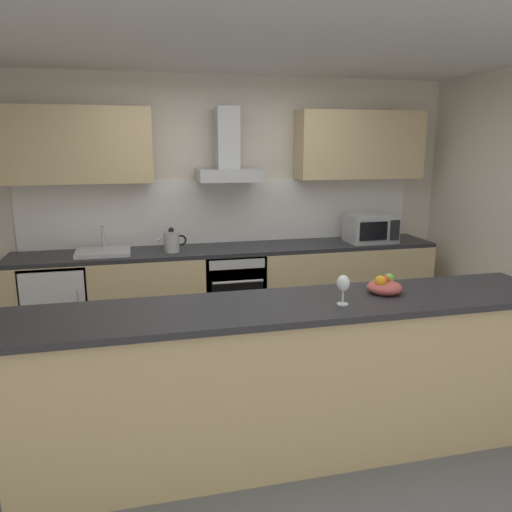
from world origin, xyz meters
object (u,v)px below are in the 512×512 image
sink (103,251)px  kettle (172,241)px  range_hood (228,158)px  oven (232,290)px  microwave (371,228)px  wine_glass (343,284)px  refrigerator (59,306)px  fruit_bowl (384,286)px

sink → kettle: size_ratio=1.73×
kettle → range_hood: bearing=15.4°
oven → microwave: 1.61m
sink → wine_glass: bearing=-56.9°
microwave → kettle: size_ratio=1.73×
oven → kettle: (-0.59, -0.03, 0.55)m
microwave → kettle: (-2.10, -0.01, -0.04)m
oven → kettle: 0.81m
refrigerator → kettle: bearing=-1.6°
sink → range_hood: size_ratio=0.69×
microwave → sink: size_ratio=1.00×
refrigerator → fruit_bowl: size_ratio=3.86×
sink → microwave: bearing=-0.8°
fruit_bowl → sink: bearing=131.0°
microwave → refrigerator: bearing=179.5°
oven → wine_glass: size_ratio=4.50×
oven → sink: bearing=179.5°
refrigerator → range_hood: bearing=4.5°
microwave → kettle: microwave is taller
microwave → kettle: 2.10m
oven → range_hood: bearing=90.0°
range_hood → fruit_bowl: bearing=-75.3°
kettle → wine_glass: 2.35m
fruit_bowl → range_hood: bearing=104.7°
kettle → range_hood: size_ratio=0.40×
wine_glass → fruit_bowl: (0.35, 0.16, -0.08)m
kettle → fruit_bowl: kettle is taller
refrigerator → fruit_bowl: fruit_bowl is taller
microwave → wine_glass: size_ratio=2.81×
oven → range_hood: (0.00, 0.13, 1.33)m
oven → fruit_bowl: fruit_bowl is taller
refrigerator → sink: size_ratio=1.70×
sink → oven: bearing=-0.5°
microwave → sink: 2.74m
range_hood → oven: bearing=-90.0°
fruit_bowl → refrigerator: bearing=137.3°
kettle → fruit_bowl: 2.36m
range_hood → fruit_bowl: 2.40m
oven → wine_glass: 2.35m
microwave → range_hood: bearing=174.0°
refrigerator → microwave: microwave is taller
microwave → fruit_bowl: size_ratio=2.27×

